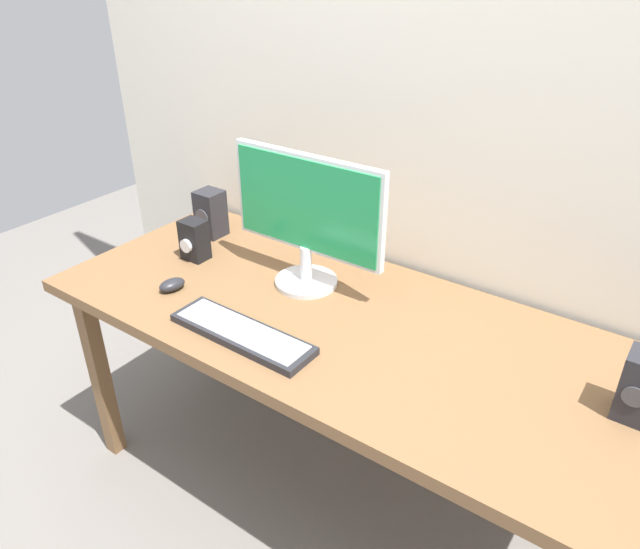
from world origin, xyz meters
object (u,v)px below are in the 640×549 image
at_px(speaker_right, 638,386).
at_px(audio_controller, 194,240).
at_px(speaker_left, 211,213).
at_px(monitor, 307,215).
at_px(desk, 335,336).
at_px(keyboard_primary, 242,333).
at_px(mouse, 172,285).

distance_m(speaker_right, audio_controller, 1.36).
height_order(speaker_right, speaker_left, speaker_left).
distance_m(speaker_right, speaker_left, 1.45).
relative_size(monitor, speaker_right, 3.12).
xyz_separation_m(desk, keyboard_primary, (-0.15, -0.23, 0.08)).
distance_m(keyboard_primary, mouse, 0.35).
bearing_deg(monitor, speaker_right, -3.38).
bearing_deg(keyboard_primary, audio_controller, 149.89).
relative_size(mouse, audio_controller, 0.61).
xyz_separation_m(monitor, audio_controller, (-0.41, -0.09, -0.16)).
distance_m(monitor, speaker_left, 0.52).
distance_m(mouse, speaker_left, 0.41).
relative_size(speaker_right, speaker_left, 0.99).
height_order(monitor, speaker_right, monitor).
bearing_deg(speaker_right, speaker_left, 174.67).
bearing_deg(speaker_right, audio_controller, -178.66).
xyz_separation_m(speaker_right, speaker_left, (-1.45, 0.13, 0.00)).
height_order(mouse, speaker_left, speaker_left).
xyz_separation_m(monitor, speaker_right, (0.95, -0.06, -0.15)).
xyz_separation_m(desk, speaker_right, (0.78, 0.05, 0.15)).
relative_size(keyboard_primary, mouse, 5.18).
bearing_deg(desk, mouse, -160.85).
height_order(monitor, keyboard_primary, monitor).
bearing_deg(mouse, audio_controller, 128.43).
bearing_deg(speaker_left, speaker_right, -5.33).
distance_m(mouse, speaker_right, 1.29).
bearing_deg(speaker_left, desk, -15.56).
height_order(desk, mouse, mouse).
height_order(desk, audio_controller, audio_controller).
height_order(monitor, speaker_left, monitor).
bearing_deg(monitor, keyboard_primary, -85.24).
xyz_separation_m(speaker_left, audio_controller, (0.09, -0.17, -0.02)).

